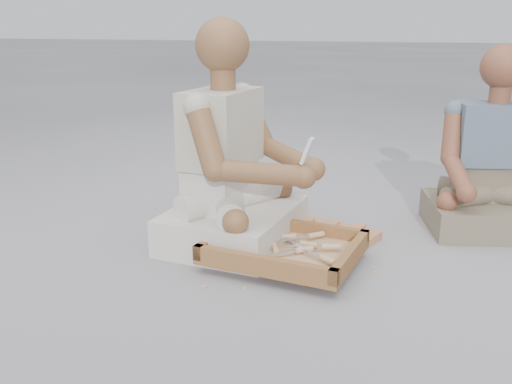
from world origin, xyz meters
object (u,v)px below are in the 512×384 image
(tool_tray, at_px, (284,249))
(companion, at_px, (493,171))
(craftsman, at_px, (232,170))
(carved_panel, at_px, (308,234))

(tool_tray, bearing_deg, companion, 41.29)
(tool_tray, bearing_deg, craftsman, 149.61)
(companion, bearing_deg, carved_panel, 11.66)
(carved_panel, distance_m, companion, 0.86)
(tool_tray, height_order, companion, companion)
(carved_panel, distance_m, craftsman, 0.44)
(carved_panel, relative_size, craftsman, 0.58)
(tool_tray, relative_size, craftsman, 0.65)
(tool_tray, xyz_separation_m, craftsman, (-0.27, 0.16, 0.25))
(craftsman, bearing_deg, tool_tray, 63.92)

